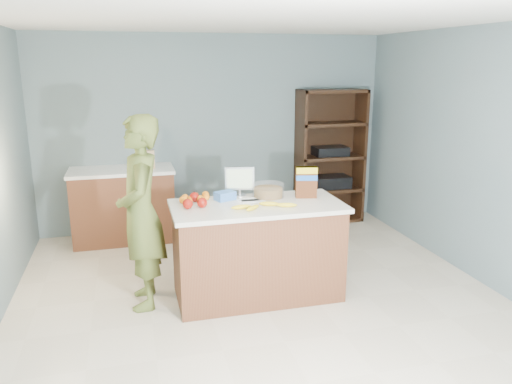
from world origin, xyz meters
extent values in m
cube|color=beige|center=(0.00, 0.00, 0.00)|extent=(4.50, 5.00, 0.02)
cube|color=slate|center=(0.00, 2.50, 1.25)|extent=(4.50, 0.02, 2.50)
cube|color=slate|center=(0.00, -2.50, 1.25)|extent=(4.50, 0.02, 2.50)
cube|color=slate|center=(2.25, 0.00, 1.25)|extent=(0.02, 5.00, 2.50)
cube|color=white|center=(0.00, 0.00, 2.50)|extent=(4.50, 5.00, 0.02)
cube|color=brown|center=(0.00, 0.30, 0.43)|extent=(1.50, 0.70, 0.86)
cube|color=silver|center=(0.00, 0.30, 0.88)|extent=(1.56, 0.76, 0.04)
cube|color=black|center=(0.00, 0.30, 0.05)|extent=(1.46, 0.66, 0.10)
cube|color=brown|center=(-1.20, 2.20, 0.43)|extent=(1.20, 0.60, 0.86)
cube|color=white|center=(-1.20, 2.20, 0.88)|extent=(1.24, 0.62, 0.04)
cube|color=black|center=(1.55, 2.48, 0.90)|extent=(0.90, 0.04, 1.80)
cube|color=black|center=(1.12, 2.30, 0.90)|extent=(0.04, 0.40, 1.80)
cube|color=black|center=(1.98, 2.30, 0.90)|extent=(0.04, 0.40, 1.80)
cube|color=black|center=(1.55, 2.30, 0.02)|extent=(0.90, 0.40, 0.04)
cube|color=black|center=(1.55, 2.30, 0.45)|extent=(0.90, 0.40, 0.04)
cube|color=black|center=(1.55, 2.30, 0.90)|extent=(0.90, 0.40, 0.04)
cube|color=black|center=(1.55, 2.30, 1.35)|extent=(0.90, 0.40, 0.04)
cube|color=black|center=(1.55, 2.30, 1.78)|extent=(0.90, 0.40, 0.04)
cube|color=black|center=(1.55, 2.30, 0.55)|extent=(0.55, 0.32, 0.16)
cube|color=black|center=(1.55, 2.30, 0.98)|extent=(0.45, 0.30, 0.12)
imported|color=#525F27|center=(-1.03, 0.41, 0.86)|extent=(0.42, 0.63, 1.73)
cube|color=tan|center=(-0.86, 2.16, 1.01)|extent=(0.12, 0.10, 0.22)
cylinder|color=black|center=(-0.90, 2.16, 1.17)|extent=(0.02, 0.02, 0.09)
cylinder|color=black|center=(-0.88, 2.16, 1.17)|extent=(0.02, 0.02, 0.09)
cylinder|color=black|center=(-0.86, 2.16, 1.17)|extent=(0.02, 0.02, 0.09)
cylinder|color=black|center=(-0.84, 2.16, 1.17)|extent=(0.02, 0.02, 0.09)
cylinder|color=black|center=(-0.82, 2.16, 1.17)|extent=(0.02, 0.02, 0.09)
cube|color=white|center=(-0.04, 0.46, 0.90)|extent=(0.22, 0.11, 0.00)
cube|color=white|center=(-0.01, 0.41, 0.90)|extent=(0.22, 0.12, 0.00)
ellipsoid|color=yellow|center=(-0.18, 0.18, 0.92)|extent=(0.19, 0.05, 0.04)
ellipsoid|color=yellow|center=(-0.09, 0.13, 0.92)|extent=(0.17, 0.15, 0.04)
ellipsoid|color=yellow|center=(0.09, 0.21, 0.92)|extent=(0.19, 0.10, 0.04)
ellipsoid|color=yellow|center=(0.23, 0.14, 0.92)|extent=(0.19, 0.10, 0.04)
sphere|color=maroon|center=(-0.54, 0.52, 0.95)|extent=(0.09, 0.09, 0.09)
sphere|color=maroon|center=(-0.50, 0.31, 0.95)|extent=(0.09, 0.09, 0.09)
sphere|color=maroon|center=(-0.63, 0.30, 0.95)|extent=(0.09, 0.09, 0.09)
sphere|color=orange|center=(-0.65, 0.49, 0.93)|extent=(0.07, 0.07, 0.07)
sphere|color=orange|center=(-0.52, 0.61, 0.93)|extent=(0.07, 0.07, 0.07)
sphere|color=orange|center=(-0.49, 0.49, 0.93)|extent=(0.07, 0.07, 0.07)
sphere|color=orange|center=(-0.43, 0.54, 0.93)|extent=(0.07, 0.07, 0.07)
sphere|color=orange|center=(-0.62, 0.56, 0.93)|extent=(0.07, 0.07, 0.07)
sphere|color=orange|center=(-0.57, 0.51, 0.93)|extent=(0.07, 0.07, 0.07)
sphere|color=orange|center=(-0.42, 0.63, 0.93)|extent=(0.07, 0.07, 0.07)
cube|color=blue|center=(-0.26, 0.51, 0.94)|extent=(0.21, 0.18, 0.08)
cylinder|color=#267219|center=(0.16, 0.51, 0.95)|extent=(0.27, 0.27, 0.09)
cylinder|color=white|center=(0.16, 0.51, 0.97)|extent=(0.30, 0.30, 0.13)
cylinder|color=silver|center=(-0.09, 0.62, 0.91)|extent=(0.12, 0.12, 0.01)
cylinder|color=silver|center=(-0.09, 0.62, 0.94)|extent=(0.02, 0.02, 0.05)
cube|color=silver|center=(-0.09, 0.62, 1.07)|extent=(0.28, 0.09, 0.22)
cube|color=yellow|center=(-0.09, 0.60, 1.07)|extent=(0.24, 0.05, 0.18)
cube|color=#592B14|center=(0.50, 0.40, 1.05)|extent=(0.21, 0.11, 0.30)
cube|color=yellow|center=(0.50, 0.40, 1.17)|extent=(0.21, 0.11, 0.06)
cube|color=blue|center=(0.50, 0.40, 1.10)|extent=(0.21, 0.11, 0.05)
camera|label=1|loc=(-1.11, -3.90, 2.15)|focal=35.00mm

